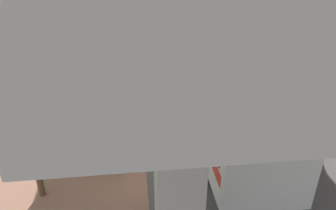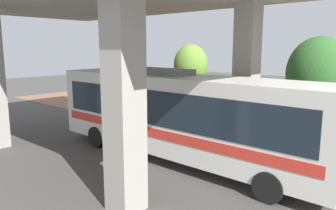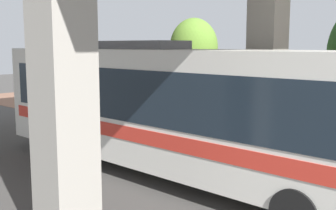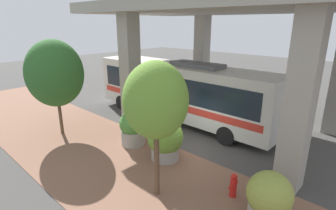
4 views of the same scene
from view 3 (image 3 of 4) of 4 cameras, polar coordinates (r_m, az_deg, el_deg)
ground_plane at (r=16.46m, az=-0.39°, el=-4.80°), size 80.00×80.00×0.00m
sidewalk_strip at (r=18.70m, az=5.96°, el=-3.23°), size 6.00×40.00×0.02m
bus at (r=11.70m, az=-0.03°, el=0.16°), size 2.68×12.75×3.81m
fire_hydrant at (r=19.84m, az=-4.53°, el=-1.20°), size 0.51×0.24×0.94m
planter_front at (r=16.98m, az=2.99°, el=-1.12°), size 1.65×1.65×1.93m
planter_middle at (r=21.07m, az=-6.35°, el=0.36°), size 1.40×1.40×1.73m
planter_back at (r=15.69m, az=9.33°, el=-2.17°), size 1.32×1.32×1.81m
street_tree_near at (r=19.36m, az=3.51°, el=7.79°), size 2.19×2.19×4.90m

